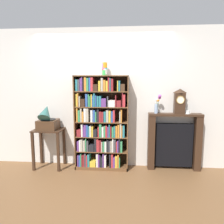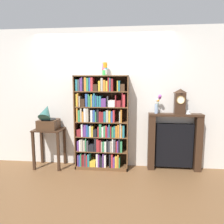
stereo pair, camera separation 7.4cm
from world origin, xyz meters
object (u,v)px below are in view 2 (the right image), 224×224
side_table_left (49,140)px  fireplace_mantel (174,142)px  cup_stack (105,69)px  teacup_with_saucer (188,112)px  bookshelf (100,125)px  gramophone (48,119)px  mantel_clock (180,101)px  flower_vase (157,104)px

side_table_left → fireplace_mantel: fireplace_mantel is taller
cup_stack → teacup_with_saucer: (1.50, 0.01, -0.77)m
cup_stack → fireplace_mantel: 1.84m
teacup_with_saucer → side_table_left: bearing=-177.6°
bookshelf → teacup_with_saucer: bookshelf is taller
gramophone → side_table_left: bearing=90.0°
gramophone → mantel_clock: bearing=3.3°
gramophone → fireplace_mantel: 2.38m
cup_stack → mantel_clock: bearing=0.5°
mantel_clock → teacup_with_saucer: mantel_clock is taller
cup_stack → mantel_clock: (1.34, 0.01, -0.57)m
gramophone → mantel_clock: size_ratio=1.15×
gramophone → flower_vase: 2.03m
cup_stack → gramophone: cup_stack is taller
bookshelf → flower_vase: bearing=3.1°
gramophone → teacup_with_saucer: bearing=3.1°
fireplace_mantel → teacup_with_saucer: size_ratio=8.93×
cup_stack → side_table_left: cup_stack is taller
cup_stack → gramophone: size_ratio=0.45×
cup_stack → flower_vase: 1.14m
flower_vase → cup_stack: bearing=-179.7°
bookshelf → side_table_left: 1.02m
bookshelf → gramophone: size_ratio=3.37×
flower_vase → teacup_with_saucer: 0.56m
bookshelf → fireplace_mantel: size_ratio=1.65×
teacup_with_saucer → cup_stack: bearing=-179.4°
bookshelf → cup_stack: bearing=32.3°
flower_vase → side_table_left: bearing=-177.2°
bookshelf → side_table_left: bookshelf is taller
cup_stack → fireplace_mantel: cup_stack is taller
fireplace_mantel → flower_vase: size_ratio=3.04×
teacup_with_saucer → gramophone: bearing=-176.9°
bookshelf → flower_vase: size_ratio=5.01×
bookshelf → mantel_clock: bookshelf is taller
side_table_left → gramophone: 0.40m
fireplace_mantel → cup_stack: bearing=-178.6°
mantel_clock → teacup_with_saucer: 0.25m
side_table_left → mantel_clock: (2.40, 0.10, 0.74)m
cup_stack → mantel_clock: cup_stack is taller
bookshelf → teacup_with_saucer: bearing=2.3°
side_table_left → flower_vase: 2.13m
mantel_clock → teacup_with_saucer: size_ratio=3.78×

